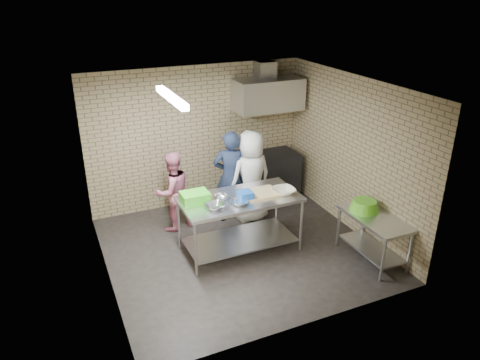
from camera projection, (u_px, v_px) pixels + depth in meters
name	position (u px, v px, depth m)	size (l,w,h in m)	color
floor	(239.00, 249.00, 7.56)	(4.20, 4.20, 0.00)	black
ceiling	(239.00, 87.00, 6.48)	(4.20, 4.20, 0.00)	black
back_wall	(197.00, 137.00, 8.69)	(4.20, 0.06, 2.70)	#94865C
front_wall	(308.00, 234.00, 5.34)	(4.20, 0.06, 2.70)	#94865C
left_wall	(99.00, 198.00, 6.24)	(0.06, 4.00, 2.70)	#94865C
right_wall	(351.00, 155.00, 7.80)	(0.06, 4.00, 2.70)	#94865C
prep_table	(240.00, 224.00, 7.37)	(1.89, 0.95, 0.95)	silver
side_counter	(372.00, 238.00, 7.15)	(0.60, 1.20, 0.75)	silver
stove	(267.00, 175.00, 9.26)	(1.20, 0.70, 0.90)	black
range_hood	(268.00, 95.00, 8.64)	(1.30, 0.60, 0.60)	silver
hood_duct	(265.00, 69.00, 8.59)	(0.35, 0.30, 0.30)	#A5A8AD
wall_shelf	(277.00, 100.00, 8.98)	(0.80, 0.20, 0.04)	#3F2B19
fluorescent_fixture	(171.00, 97.00, 6.13)	(0.10, 1.25, 0.08)	white
green_crate	(195.00, 197.00, 6.98)	(0.42, 0.32, 0.17)	green
blue_tub	(245.00, 196.00, 7.08)	(0.21, 0.21, 0.14)	#1753B1
cutting_board	(260.00, 193.00, 7.28)	(0.58, 0.44, 0.03)	tan
mixing_bowl_a	(215.00, 207.00, 6.81)	(0.30, 0.30, 0.07)	#A9AAB0
mixing_bowl_b	(221.00, 198.00, 7.09)	(0.23, 0.23, 0.07)	silver
mixing_bowl_c	(240.00, 202.00, 6.94)	(0.27, 0.27, 0.07)	#BABEC1
ceramic_bowl	(284.00, 191.00, 7.29)	(0.36, 0.36, 0.09)	beige
green_basin	(364.00, 205.00, 7.17)	(0.46, 0.46, 0.17)	#59C626
bottle_red	(266.00, 96.00, 8.85)	(0.07, 0.07, 0.18)	#B22619
bottle_green	(284.00, 95.00, 9.00)	(0.06, 0.06, 0.15)	green
man_navy	(231.00, 177.00, 8.16)	(0.62, 0.41, 1.71)	black
woman_pink	(172.00, 192.00, 7.92)	(0.70, 0.54, 1.44)	#C26681
woman_white	(251.00, 177.00, 8.17)	(0.83, 0.54, 1.71)	silver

